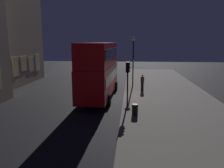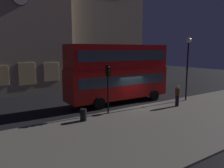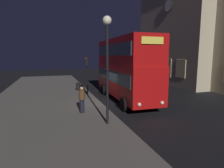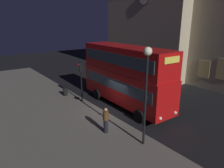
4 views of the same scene
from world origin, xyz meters
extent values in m
plane|color=black|center=(0.00, 0.00, 0.00)|extent=(80.00, 80.00, 0.00)
cube|color=#5B564F|center=(0.00, -4.95, 0.06)|extent=(44.00, 8.75, 0.12)
cube|color=#E5C67F|center=(0.97, 12.11, 2.24)|extent=(1.31, 0.06, 1.93)
cube|color=#E5C67F|center=(3.02, 12.11, 2.57)|extent=(1.31, 0.06, 2.24)
cube|color=#E5C67F|center=(5.06, 12.11, 2.73)|extent=(1.31, 0.06, 1.84)
cube|color=#E5C67F|center=(7.11, 12.11, 2.45)|extent=(1.31, 0.06, 1.94)
cube|color=#F9E09E|center=(9.16, 12.11, 2.50)|extent=(1.31, 0.06, 2.35)
cube|color=#B20F0F|center=(-0.55, 1.78, 1.87)|extent=(9.89, 2.79, 2.71)
cube|color=#B20F0F|center=(-0.55, 1.78, 4.27)|extent=(9.69, 2.73, 2.10)
cube|color=#2D3842|center=(-0.55, 1.78, 2.20)|extent=(9.10, 2.82, 0.90)
cube|color=#2D3842|center=(-0.55, 1.78, 4.38)|extent=(9.10, 2.82, 0.90)
cube|color=#F2D84C|center=(4.31, 1.64, 4.85)|extent=(0.12, 1.50, 0.44)
sphere|color=white|center=(4.40, 2.45, 0.86)|extent=(0.24, 0.24, 0.24)
sphere|color=white|center=(4.35, 0.83, 0.86)|extent=(0.24, 0.24, 0.24)
cylinder|color=black|center=(2.83, 2.99, 0.51)|extent=(1.03, 0.27, 1.02)
cylinder|color=black|center=(2.75, 0.39, 0.51)|extent=(1.03, 0.27, 1.02)
cylinder|color=black|center=(-3.21, 3.16, 0.51)|extent=(1.03, 0.27, 1.02)
cylinder|color=black|center=(-3.28, 0.57, 0.51)|extent=(1.03, 0.27, 1.02)
cylinder|color=black|center=(-3.45, -0.99, 1.53)|extent=(0.12, 0.12, 2.82)
cube|color=black|center=(-3.45, -0.99, 3.37)|extent=(0.37, 0.32, 0.85)
sphere|color=red|center=(-3.48, -1.13, 3.64)|extent=(0.17, 0.17, 0.17)
sphere|color=black|center=(-3.48, -1.13, 3.37)|extent=(0.17, 0.17, 0.17)
sphere|color=black|center=(-3.48, -1.13, 3.10)|extent=(0.17, 0.17, 0.17)
cylinder|color=black|center=(5.04, -1.48, 2.83)|extent=(0.14, 0.14, 5.41)
torus|color=black|center=(5.04, -1.48, 3.16)|extent=(0.28, 0.28, 0.06)
sphere|color=#F9EFC6|center=(5.04, -1.48, 5.75)|extent=(0.48, 0.48, 0.48)
cylinder|color=black|center=(2.56, -2.51, 0.59)|extent=(0.31, 0.31, 0.94)
cylinder|color=#513319|center=(2.56, -2.51, 1.36)|extent=(0.39, 0.39, 0.62)
sphere|color=tan|center=(2.56, -2.51, 1.78)|extent=(0.22, 0.22, 0.22)
cylinder|color=black|center=(-5.84, -1.59, 0.53)|extent=(0.44, 0.44, 0.82)
camera|label=1|loc=(-21.45, -1.26, 5.41)|focal=35.46mm
camera|label=2|loc=(-12.31, -14.68, 4.90)|focal=35.56mm
camera|label=3|loc=(14.91, -4.42, 3.95)|focal=30.52mm
camera|label=4|loc=(12.50, -9.49, 7.17)|focal=32.51mm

